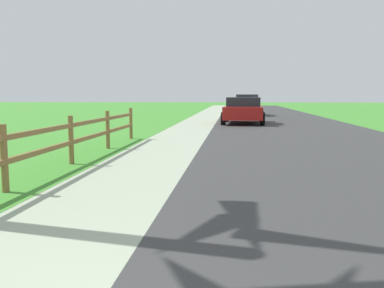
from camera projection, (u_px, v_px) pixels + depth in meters
ground_plane at (218, 120)px, 25.74m from camera, size 120.00×120.00×0.00m
road_asphalt at (273, 118)px, 27.37m from camera, size 7.00×66.00×0.01m
curb_concrete at (174, 118)px, 28.00m from camera, size 6.00×66.00×0.01m
grass_verge at (152, 117)px, 28.15m from camera, size 5.00×66.00×0.00m
rail_fence at (43, 143)px, 7.78m from camera, size 0.11×13.54×1.06m
parked_suv_red at (244, 110)px, 22.22m from camera, size 2.31×4.43×1.38m
parked_car_silver at (247, 104)px, 31.12m from camera, size 2.03×4.25×1.53m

